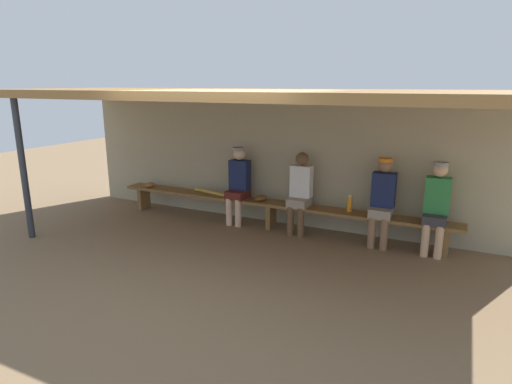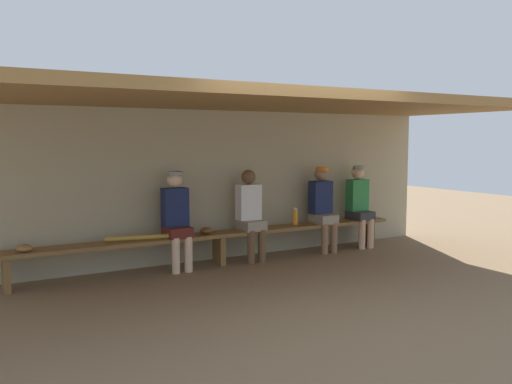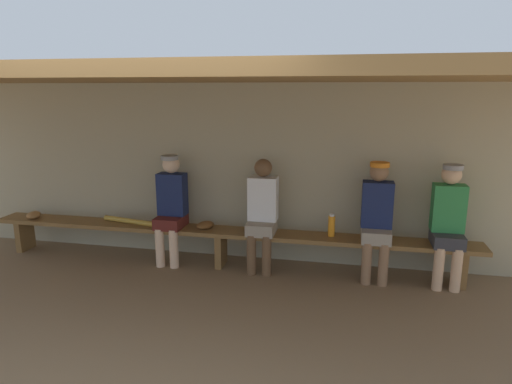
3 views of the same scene
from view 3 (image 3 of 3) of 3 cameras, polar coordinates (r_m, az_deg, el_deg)
The scene contains 12 objects.
ground_plane at distance 4.32m, azimuth -10.45°, elevation -16.77°, with size 24.00×24.00×0.00m, color brown.
back_wall at distance 5.74m, azimuth -3.36°, elevation 2.65°, with size 8.00×0.20×2.20m, color tan.
dugout_roof at distance 4.41m, azimuth -8.15°, elevation 14.58°, with size 8.00×2.80×0.12m, color olive.
bench at distance 5.50m, azimuth -4.50°, elevation -5.51°, with size 6.00×0.36×0.46m.
player_in_red at distance 5.61m, azimuth -10.75°, elevation -1.51°, with size 0.34×0.42×1.34m.
player_shirtless_tan at distance 5.30m, azimuth 23.23°, elevation -3.21°, with size 0.34×0.42×1.34m.
player_in_blue at distance 5.20m, azimuth 15.09°, elevation -2.89°, with size 0.34×0.42×1.34m.
player_in_white at distance 5.28m, azimuth 0.78°, elevation -2.36°, with size 0.34×0.42×1.34m.
water_bottle_orange at distance 5.27m, azimuth 9.57°, elevation -4.22°, with size 0.08×0.08×0.26m.
baseball_glove_tan at distance 6.60m, azimuth -26.40°, elevation -2.64°, with size 0.24×0.17×0.09m, color olive.
baseball_glove_dark_brown at distance 5.52m, azimuth -6.46°, elevation -4.19°, with size 0.24×0.17×0.09m, color brown.
baseball_bat at distance 5.90m, azimuth -15.58°, elevation -3.60°, with size 0.07×0.07×0.83m, color #B28C33.
Camera 3 is at (1.50, -3.45, 2.13)m, focal length 31.50 mm.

